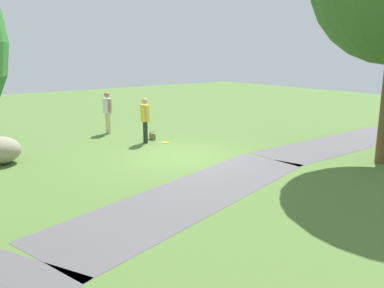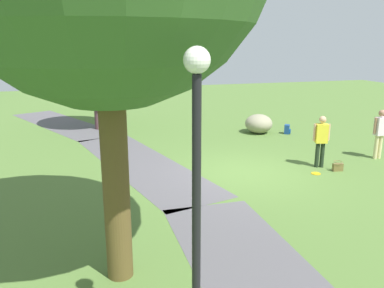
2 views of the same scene
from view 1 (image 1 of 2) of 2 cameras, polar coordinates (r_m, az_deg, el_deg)
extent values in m
plane|color=#507133|center=(12.91, -1.18, -1.86)|extent=(48.00, 48.00, 0.00)
cube|color=#565257|center=(16.04, 20.71, 0.24)|extent=(8.02, 2.19, 0.01)
cube|color=#565257|center=(9.63, 0.25, -7.08)|extent=(8.27, 3.96, 0.01)
cylinder|color=#1F2E1D|center=(14.88, -6.53, 1.64)|extent=(0.13, 0.13, 0.81)
cylinder|color=#1F2E1D|center=(15.03, -6.68, 1.75)|extent=(0.13, 0.13, 0.81)
cube|color=yellow|center=(14.83, -6.68, 4.37)|extent=(0.34, 0.42, 0.61)
cylinder|color=tan|center=(14.62, -6.47, 4.38)|extent=(0.08, 0.08, 0.54)
cylinder|color=tan|center=(15.04, -6.89, 4.61)|extent=(0.08, 0.08, 0.54)
sphere|color=tan|center=(14.77, -6.72, 6.07)|extent=(0.22, 0.22, 0.22)
cylinder|color=beige|center=(16.89, -11.66, 2.83)|extent=(0.13, 0.13, 0.82)
cylinder|color=beige|center=(17.03, -11.90, 2.90)|extent=(0.13, 0.13, 0.82)
cube|color=silver|center=(16.85, -11.90, 5.28)|extent=(0.24, 0.36, 0.62)
cylinder|color=#A8775C|center=(16.65, -11.57, 5.33)|extent=(0.08, 0.08, 0.55)
cylinder|color=#A8775C|center=(17.04, -12.23, 5.47)|extent=(0.08, 0.08, 0.55)
sphere|color=#A8775C|center=(16.80, -11.97, 6.80)|extent=(0.22, 0.22, 0.22)
cube|color=brown|center=(15.55, -5.62, 1.08)|extent=(0.16, 0.33, 0.24)
torus|color=brown|center=(15.51, -5.64, 1.73)|extent=(0.30, 0.30, 0.02)
cube|color=navy|center=(14.59, -24.56, -0.51)|extent=(0.34, 0.33, 0.40)
cube|color=navy|center=(14.72, -24.35, -0.70)|extent=(0.19, 0.16, 0.18)
cylinder|color=gold|center=(14.95, -3.78, 0.20)|extent=(0.28, 0.28, 0.02)
camera|label=2|loc=(18.71, 36.53, 12.37)|focal=36.53mm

